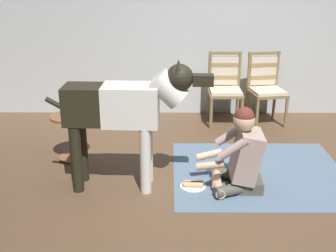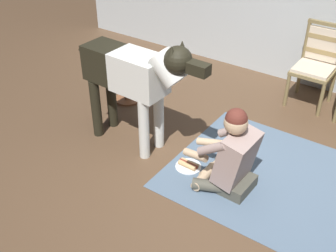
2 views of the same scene
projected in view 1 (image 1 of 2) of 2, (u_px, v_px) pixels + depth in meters
ground_plane at (237, 190)px, 4.22m from camera, size 13.31×13.31×0.00m
back_wall at (216, 25)px, 6.12m from camera, size 7.69×0.10×2.60m
area_rug at (259, 172)px, 4.59m from camera, size 1.83×1.62×0.01m
dining_chair_left_of_pair at (225, 84)px, 5.97m from camera, size 0.46×0.47×0.98m
dining_chair_right_of_pair at (265, 85)px, 5.96m from camera, size 0.53×0.53×0.98m
person_sitting_on_floor at (241, 156)px, 4.15m from camera, size 0.66×0.58×0.84m
large_dog at (124, 109)px, 4.03m from camera, size 1.58×0.37×1.27m
hot_dog_on_plate at (193, 185)px, 4.28m from camera, size 0.26×0.26×0.06m
round_side_table at (71, 133)px, 4.84m from camera, size 0.44×0.44×0.52m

